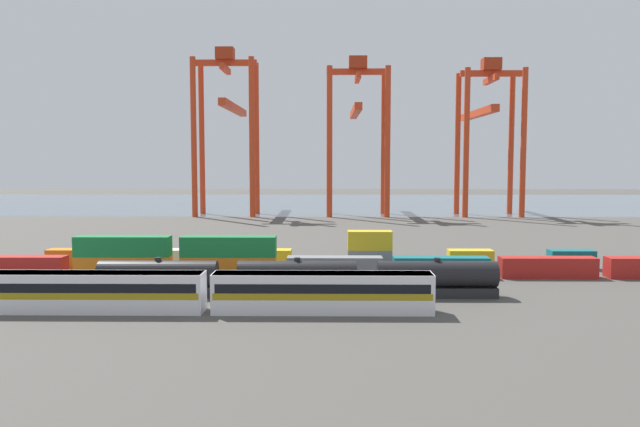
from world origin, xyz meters
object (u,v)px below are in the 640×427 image
object	(u,v)px
passenger_train	(208,290)
gantry_crane_east	(487,122)
gantry_crane_west	(228,117)
freight_tank_row	(297,278)
gantry_crane_central	(357,121)
shipping_container_14	(470,259)

from	to	relation	value
passenger_train	gantry_crane_east	size ratio (longest dim) A/B	1.04
gantry_crane_west	gantry_crane_east	world-z (taller)	gantry_crane_west
passenger_train	freight_tank_row	distance (m)	11.09
freight_tank_row	gantry_crane_central	bearing A→B (deg)	83.84
gantry_crane_west	gantry_crane_central	xyz separation A→B (m)	(35.65, -0.75, -1.31)
passenger_train	freight_tank_row	world-z (taller)	freight_tank_row
passenger_train	gantry_crane_east	xyz separation A→B (m)	(55.33, 112.90, 23.29)
gantry_crane_west	gantry_crane_central	size ratio (longest dim) A/B	1.06
freight_tank_row	gantry_crane_central	xyz separation A→B (m)	(11.35, 105.21, 23.73)
passenger_train	gantry_crane_central	size ratio (longest dim) A/B	1.03
gantry_crane_central	gantry_crane_west	bearing A→B (deg)	178.80
passenger_train	gantry_crane_east	world-z (taller)	gantry_crane_east
shipping_container_14	gantry_crane_west	size ratio (longest dim) A/B	0.13
shipping_container_14	gantry_crane_west	xyz separation A→B (m)	(-47.23, 88.14, 25.74)
passenger_train	shipping_container_14	xyz separation A→B (m)	(31.26, 25.15, -0.84)
gantry_crane_east	shipping_container_14	bearing A→B (deg)	-105.34
freight_tank_row	shipping_container_14	world-z (taller)	freight_tank_row
shipping_container_14	gantry_crane_central	bearing A→B (deg)	97.55
passenger_train	gantry_crane_central	world-z (taller)	gantry_crane_central
gantry_crane_central	freight_tank_row	bearing A→B (deg)	-96.16
freight_tank_row	gantry_crane_east	bearing A→B (deg)	66.00
gantry_crane_central	gantry_crane_east	distance (m)	35.65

